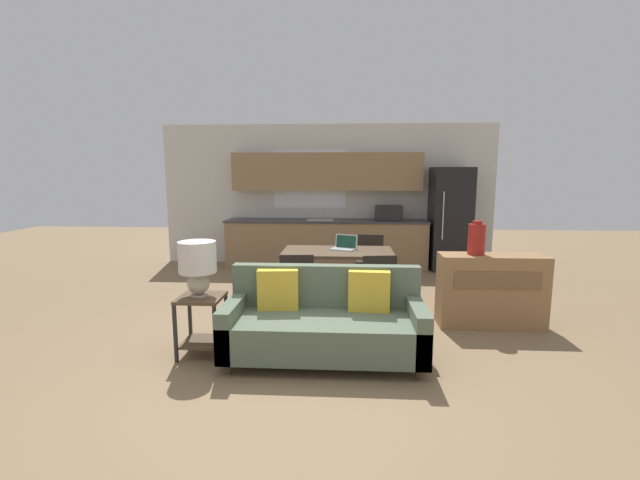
% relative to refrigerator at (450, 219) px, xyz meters
% --- Properties ---
extents(ground_plane, '(20.00, 20.00, 0.00)m').
position_rel_refrigerator_xyz_m(ground_plane, '(-2.28, -4.23, -0.94)').
color(ground_plane, '#7F6647').
extents(wall_back, '(6.40, 0.07, 2.70)m').
position_rel_refrigerator_xyz_m(wall_back, '(-2.29, 0.40, 0.42)').
color(wall_back, silver).
rests_on(wall_back, ground_plane).
extents(kitchen_counter, '(3.78, 0.65, 2.15)m').
position_rel_refrigerator_xyz_m(kitchen_counter, '(-2.27, 0.10, -0.10)').
color(kitchen_counter, '#8E704C').
rests_on(kitchen_counter, ground_plane).
extents(refrigerator, '(0.70, 0.73, 1.88)m').
position_rel_refrigerator_xyz_m(refrigerator, '(0.00, 0.00, 0.00)').
color(refrigerator, black).
rests_on(refrigerator, ground_plane).
extents(dining_table, '(1.50, 0.84, 0.72)m').
position_rel_refrigerator_xyz_m(dining_table, '(-2.02, -2.21, -0.28)').
color(dining_table, brown).
rests_on(dining_table, ground_plane).
extents(couch, '(1.87, 0.80, 0.86)m').
position_rel_refrigerator_xyz_m(couch, '(-2.11, -4.03, -0.60)').
color(couch, '#3D2D1E').
rests_on(couch, ground_plane).
extents(side_table, '(0.42, 0.42, 0.59)m').
position_rel_refrigerator_xyz_m(side_table, '(-3.31, -4.04, -0.55)').
color(side_table, brown).
rests_on(side_table, ground_plane).
extents(table_lamp, '(0.36, 0.36, 0.54)m').
position_rel_refrigerator_xyz_m(table_lamp, '(-3.33, -4.03, -0.02)').
color(table_lamp, '#B2A893').
rests_on(table_lamp, side_table).
extents(credenza, '(1.19, 0.40, 0.84)m').
position_rel_refrigerator_xyz_m(credenza, '(-0.22, -3.04, -0.52)').
color(credenza, olive).
rests_on(credenza, ground_plane).
extents(vase, '(0.19, 0.19, 0.39)m').
position_rel_refrigerator_xyz_m(vase, '(-0.41, -3.02, 0.09)').
color(vase, maroon).
rests_on(vase, credenza).
extents(dining_chair_near_left, '(0.45, 0.45, 0.83)m').
position_rel_refrigerator_xyz_m(dining_chair_near_left, '(-2.50, -2.95, -0.46)').
color(dining_chair_near_left, black).
rests_on(dining_chair_near_left, ground_plane).
extents(dining_chair_far_right, '(0.45, 0.45, 0.83)m').
position_rel_refrigerator_xyz_m(dining_chair_far_right, '(-1.54, -1.47, -0.46)').
color(dining_chair_far_right, black).
rests_on(dining_chair_far_right, ground_plane).
extents(dining_chair_near_right, '(0.48, 0.48, 0.83)m').
position_rel_refrigerator_xyz_m(dining_chair_near_right, '(-1.53, -2.94, -0.46)').
color(dining_chair_near_right, black).
rests_on(dining_chair_near_right, ground_plane).
extents(laptop, '(0.39, 0.35, 0.20)m').
position_rel_refrigerator_xyz_m(laptop, '(-1.93, -2.10, -0.17)').
color(laptop, '#B7BABC').
rests_on(laptop, dining_table).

